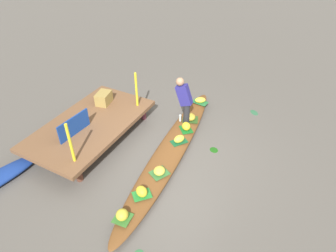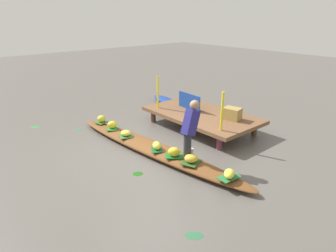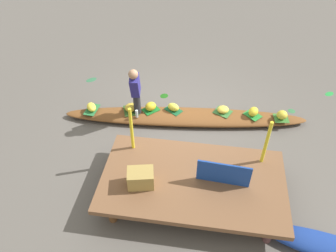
% 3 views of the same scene
% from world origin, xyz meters
% --- Properties ---
extents(canal_water, '(40.00, 40.00, 0.00)m').
position_xyz_m(canal_water, '(0.00, 0.00, 0.00)').
color(canal_water, '#5A5650').
rests_on(canal_water, ground).
extents(dock_platform, '(3.20, 1.80, 0.44)m').
position_xyz_m(dock_platform, '(-0.35, 2.04, 0.38)').
color(dock_platform, brown).
rests_on(dock_platform, ground).
extents(vendor_boat, '(5.49, 1.21, 0.20)m').
position_xyz_m(vendor_boat, '(0.00, 0.00, 0.10)').
color(vendor_boat, brown).
rests_on(vendor_boat, ground).
extents(moored_boat, '(2.22, 0.88, 0.21)m').
position_xyz_m(moored_boat, '(-2.61, 2.81, 0.10)').
color(moored_boat, navy).
rests_on(moored_boat, ground).
extents(leaf_mat_0, '(0.46, 0.44, 0.01)m').
position_xyz_m(leaf_mat_0, '(-0.84, -0.18, 0.20)').
color(leaf_mat_0, '#356F34').
rests_on(leaf_mat_0, vendor_boat).
extents(banana_bunch_0, '(0.31, 0.29, 0.14)m').
position_xyz_m(banana_bunch_0, '(-0.84, -0.18, 0.27)').
color(banana_bunch_0, yellow).
rests_on(banana_bunch_0, vendor_boat).
extents(leaf_mat_1, '(0.45, 0.49, 0.01)m').
position_xyz_m(leaf_mat_1, '(1.22, 0.07, 0.20)').
color(leaf_mat_1, '#2E521F').
rests_on(leaf_mat_1, vendor_boat).
extents(banana_bunch_1, '(0.38, 0.38, 0.17)m').
position_xyz_m(banana_bunch_1, '(1.22, 0.07, 0.29)').
color(banana_bunch_1, gold).
rests_on(banana_bunch_1, vendor_boat).
extents(leaf_mat_2, '(0.45, 0.41, 0.01)m').
position_xyz_m(leaf_mat_2, '(0.28, -0.08, 0.20)').
color(leaf_mat_2, '#17562E').
rests_on(leaf_mat_2, vendor_boat).
extents(banana_bunch_2, '(0.33, 0.28, 0.17)m').
position_xyz_m(banana_bunch_2, '(0.28, -0.08, 0.29)').
color(banana_bunch_2, yellow).
rests_on(banana_bunch_2, vendor_boat).
extents(leaf_mat_3, '(0.29, 0.45, 0.01)m').
position_xyz_m(leaf_mat_3, '(2.12, 0.17, 0.20)').
color(leaf_mat_3, '#27703A').
rests_on(leaf_mat_3, vendor_boat).
extents(banana_bunch_3, '(0.33, 0.36, 0.15)m').
position_xyz_m(banana_bunch_3, '(2.12, 0.17, 0.28)').
color(banana_bunch_3, yellow).
rests_on(banana_bunch_3, vendor_boat).
extents(leaf_mat_4, '(0.45, 0.45, 0.01)m').
position_xyz_m(leaf_mat_4, '(0.79, -0.02, 0.20)').
color(leaf_mat_4, '#176824').
rests_on(leaf_mat_4, vendor_boat).
extents(banana_bunch_4, '(0.33, 0.33, 0.20)m').
position_xyz_m(banana_bunch_4, '(0.79, -0.02, 0.30)').
color(banana_bunch_4, gold).
rests_on(banana_bunch_4, vendor_boat).
extents(leaf_mat_5, '(0.44, 0.43, 0.01)m').
position_xyz_m(leaf_mat_5, '(-1.50, -0.16, 0.20)').
color(leaf_mat_5, '#268332').
rests_on(leaf_mat_5, vendor_boat).
extents(banana_bunch_5, '(0.29, 0.32, 0.20)m').
position_xyz_m(banana_bunch_5, '(-1.50, -0.16, 0.30)').
color(banana_bunch_5, yellow).
rests_on(banana_bunch_5, vendor_boat).
extents(leaf_mat_6, '(0.34, 0.33, 0.01)m').
position_xyz_m(leaf_mat_6, '(-2.12, -0.14, 0.20)').
color(leaf_mat_6, '#37722D').
rests_on(leaf_mat_6, vendor_boat).
extents(banana_bunch_6, '(0.32, 0.31, 0.20)m').
position_xyz_m(banana_bunch_6, '(-2.12, -0.14, 0.30)').
color(banana_bunch_6, gold).
rests_on(banana_bunch_6, vendor_boat).
extents(vendor_person, '(0.22, 0.45, 1.24)m').
position_xyz_m(vendor_person, '(1.05, 0.19, 0.90)').
color(vendor_person, '#28282D').
rests_on(vendor_person, vendor_boat).
extents(water_bottle, '(0.06, 0.06, 0.18)m').
position_xyz_m(water_bottle, '(1.04, 0.27, 0.29)').
color(water_bottle, silver).
rests_on(water_bottle, vendor_boat).
extents(market_banner, '(0.90, 0.09, 0.46)m').
position_xyz_m(market_banner, '(-0.85, 2.04, 0.67)').
color(market_banner, navy).
rests_on(market_banner, dock_platform).
extents(railing_post_west, '(0.06, 0.06, 0.95)m').
position_xyz_m(railing_post_west, '(-1.55, 1.44, 0.91)').
color(railing_post_west, yellow).
rests_on(railing_post_west, dock_platform).
extents(railing_post_east, '(0.06, 0.06, 0.95)m').
position_xyz_m(railing_post_east, '(0.85, 1.44, 0.91)').
color(railing_post_east, yellow).
rests_on(railing_post_east, dock_platform).
extents(produce_crate, '(0.50, 0.40, 0.31)m').
position_xyz_m(produce_crate, '(0.52, 2.27, 0.59)').
color(produce_crate, '#A08544').
rests_on(produce_crate, dock_platform).
extents(drifting_plant_0, '(0.19, 0.19, 0.01)m').
position_xyz_m(drifting_plant_0, '(-2.46, -0.70, 0.00)').
color(drifting_plant_0, '#306A3E').
rests_on(drifting_plant_0, ground).
extents(drifting_plant_1, '(0.34, 0.33, 0.01)m').
position_xyz_m(drifting_plant_1, '(2.63, -1.27, 0.00)').
color(drifting_plant_1, '#2F6743').
rests_on(drifting_plant_1, ground).
extents(drifting_plant_2, '(0.28, 0.28, 0.01)m').
position_xyz_m(drifting_plant_2, '(0.61, -0.85, 0.00)').
color(drifting_plant_2, '#1B5714').
rests_on(drifting_plant_2, ground).
extents(drifting_plant_3, '(0.30, 0.29, 0.01)m').
position_xyz_m(drifting_plant_3, '(-3.49, -1.54, 0.00)').
color(drifting_plant_3, '#218C38').
rests_on(drifting_plant_3, ground).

